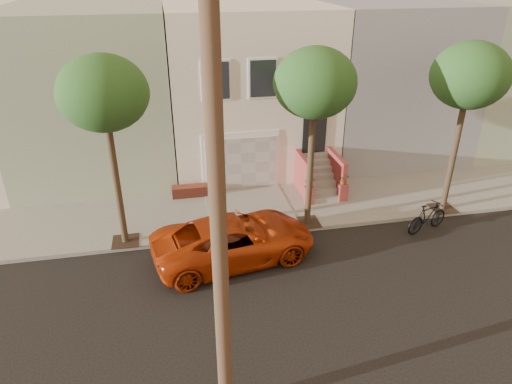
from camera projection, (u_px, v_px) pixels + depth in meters
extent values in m
plane|color=black|center=(313.00, 297.00, 13.34)|extent=(90.00, 90.00, 0.00)
cube|color=gray|center=(272.00, 208.00, 17.99)|extent=(40.00, 3.70, 0.15)
cube|color=silver|center=(245.00, 83.00, 21.49)|extent=(7.00, 8.00, 7.00)
cube|color=gray|center=(94.00, 90.00, 20.30)|extent=(6.50, 8.00, 7.00)
cube|color=gray|center=(380.00, 76.00, 22.68)|extent=(6.50, 8.00, 7.00)
cube|color=gray|center=(496.00, 71.00, 23.81)|extent=(6.50, 8.00, 7.00)
cube|color=white|center=(241.00, 161.00, 18.87)|extent=(3.20, 0.12, 2.50)
cube|color=#B7B6B2|center=(241.00, 163.00, 18.86)|extent=(2.90, 0.06, 2.20)
cube|color=gray|center=(249.00, 208.00, 17.79)|extent=(3.20, 3.70, 0.02)
cube|color=brown|center=(189.00, 191.00, 18.67)|extent=(1.40, 0.45, 0.44)
cube|color=black|center=(315.00, 130.00, 18.85)|extent=(1.00, 0.06, 2.00)
cube|color=#3F4751|center=(216.00, 81.00, 17.15)|extent=(1.00, 0.06, 1.40)
cube|color=white|center=(216.00, 81.00, 17.17)|extent=(1.15, 0.05, 1.55)
cube|color=#3F4751|center=(263.00, 79.00, 17.47)|extent=(1.00, 0.06, 1.40)
cube|color=white|center=(263.00, 78.00, 17.49)|extent=(1.15, 0.05, 1.55)
cube|color=#3F4751|center=(308.00, 76.00, 17.78)|extent=(1.00, 0.06, 1.40)
cube|color=white|center=(308.00, 76.00, 17.80)|extent=(1.15, 0.05, 1.55)
cube|color=gray|center=(325.00, 199.00, 18.32)|extent=(1.20, 0.28, 0.20)
cube|color=gray|center=(323.00, 191.00, 18.47)|extent=(1.20, 0.28, 0.20)
cube|color=gray|center=(321.00, 184.00, 18.63)|extent=(1.20, 0.28, 0.20)
cube|color=gray|center=(319.00, 177.00, 18.78)|extent=(1.20, 0.28, 0.20)
cube|color=gray|center=(317.00, 169.00, 18.94)|extent=(1.20, 0.28, 0.20)
cube|color=gray|center=(316.00, 162.00, 19.09)|extent=(1.20, 0.28, 0.20)
cube|color=gray|center=(314.00, 155.00, 19.25)|extent=(1.20, 0.28, 0.20)
cube|color=maroon|center=(303.00, 176.00, 18.61)|extent=(0.18, 1.96, 1.60)
cube|color=maroon|center=(336.00, 173.00, 18.86)|extent=(0.18, 1.96, 1.60)
cube|color=maroon|center=(309.00, 195.00, 18.05)|extent=(0.35, 0.35, 0.70)
imported|color=#24491A|center=(310.00, 182.00, 17.79)|extent=(0.40, 0.35, 0.45)
cube|color=maroon|center=(342.00, 192.00, 18.29)|extent=(0.35, 0.35, 0.70)
imported|color=#24491A|center=(344.00, 179.00, 18.03)|extent=(0.41, 0.35, 0.45)
cube|color=#2D2116|center=(126.00, 241.00, 15.72)|extent=(0.90, 0.90, 0.02)
cylinder|color=#322517|center=(117.00, 186.00, 14.78)|extent=(0.22, 0.22, 4.20)
ellipsoid|color=#24491A|center=(103.00, 93.00, 13.40)|extent=(2.70, 2.57, 2.29)
cube|color=#2D2116|center=(307.00, 222.00, 16.86)|extent=(0.90, 0.90, 0.02)
cylinder|color=#322517|center=(310.00, 170.00, 15.91)|extent=(0.22, 0.22, 4.20)
ellipsoid|color=#24491A|center=(315.00, 83.00, 14.53)|extent=(2.70, 2.57, 2.29)
cube|color=#2D2116|center=(442.00, 208.00, 17.82)|extent=(0.90, 0.90, 0.02)
cylinder|color=#322517|center=(453.00, 158.00, 16.87)|extent=(0.22, 0.22, 4.20)
ellipsoid|color=#24491A|center=(470.00, 75.00, 15.49)|extent=(2.70, 2.57, 2.29)
cylinder|color=#412D1E|center=(218.00, 209.00, 7.76)|extent=(0.30, 0.30, 10.00)
imported|color=#AC2F09|center=(234.00, 239.00, 14.76)|extent=(5.64, 3.35, 1.47)
imported|color=black|center=(428.00, 217.00, 16.38)|extent=(1.92, 1.06, 1.11)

